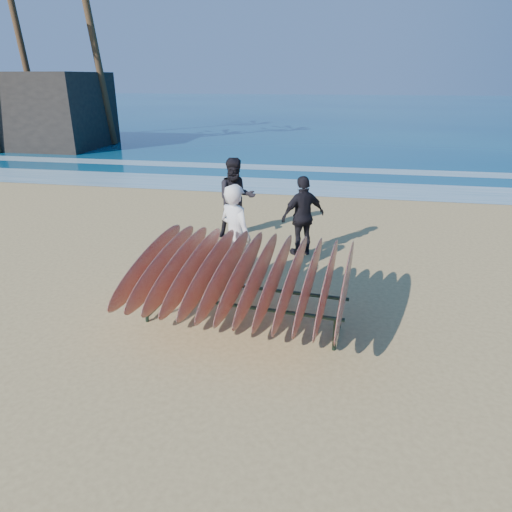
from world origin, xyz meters
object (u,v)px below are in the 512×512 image
object	(u,v)px
person_white	(236,237)
surfboard_rack	(241,275)
person_dark_b	(303,216)
building	(23,110)
person_dark_a	(236,198)

from	to	relation	value
person_white	surfboard_rack	bearing A→B (deg)	140.56
person_dark_b	building	world-z (taller)	building
person_white	person_dark_a	size ratio (longest dim) A/B	1.01
person_dark_a	building	xyz separation A→B (m)	(-14.99, 13.03, 0.98)
person_dark_a	person_dark_b	size ratio (longest dim) A/B	1.10
person_dark_b	building	xyz separation A→B (m)	(-16.66, 13.91, 1.07)
surfboard_rack	person_dark_b	bearing A→B (deg)	84.07
person_dark_a	building	distance (m)	19.88
surfboard_rack	person_dark_b	distance (m)	3.29
person_dark_a	building	world-z (taller)	building
person_dark_a	person_dark_b	xyz separation A→B (m)	(1.67, -0.89, -0.09)
surfboard_rack	person_dark_a	distance (m)	4.25
person_white	person_dark_b	world-z (taller)	person_white
surfboard_rack	building	xyz separation A→B (m)	(-16.02, 17.14, 1.08)
surfboard_rack	building	bearing A→B (deg)	138.27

